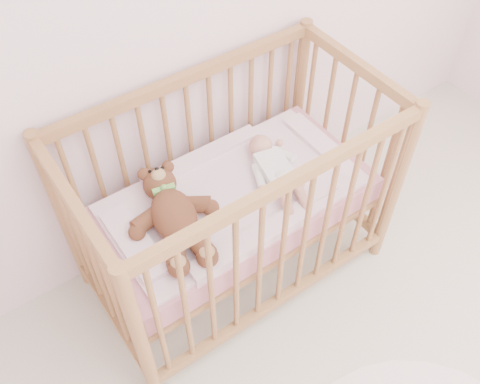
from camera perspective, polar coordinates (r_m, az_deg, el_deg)
crib at (r=2.37m, az=-0.69°, el=-1.14°), size 1.36×0.76×1.00m
mattress at (r=2.38m, az=-0.69°, el=-1.37°), size 1.22×0.62×0.13m
blanket at (r=2.33m, az=-0.71°, el=-0.20°), size 1.10×0.58×0.06m
baby at (r=2.34m, az=3.66°, el=2.85°), size 0.32×0.52×0.12m
teddy_bear at (r=2.16m, az=-7.04°, el=-2.55°), size 0.50×0.63×0.16m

